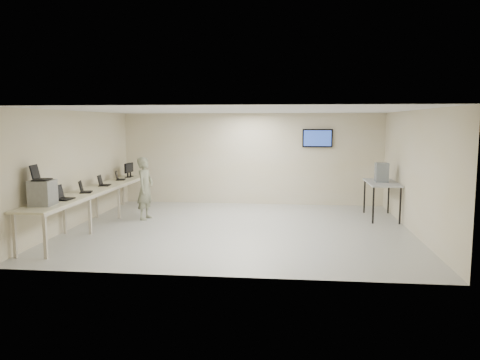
# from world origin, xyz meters

# --- Properties ---
(room) EXTENTS (8.01, 7.01, 2.81)m
(room) POSITION_xyz_m (0.03, 0.06, 1.41)
(room) COLOR #A6A6A5
(room) RESTS_ON ground
(workbench) EXTENTS (0.76, 6.00, 0.90)m
(workbench) POSITION_xyz_m (-3.59, 0.00, 0.83)
(workbench) COLOR #C0B88E
(workbench) RESTS_ON ground
(equipment_box) EXTENTS (0.45, 0.50, 0.50)m
(equipment_box) POSITION_xyz_m (-3.65, -2.23, 1.15)
(equipment_box) COLOR gray
(equipment_box) RESTS_ON workbench
(laptop_on_box) EXTENTS (0.37, 0.42, 0.30)m
(laptop_on_box) POSITION_xyz_m (-3.71, -2.23, 1.47)
(laptop_on_box) COLOR black
(laptop_on_box) RESTS_ON equipment_box
(laptop_0) EXTENTS (0.34, 0.40, 0.31)m
(laptop_0) POSITION_xyz_m (-3.60, -1.56, 0.98)
(laptop_0) COLOR black
(laptop_0) RESTS_ON workbench
(laptop_1) EXTENTS (0.37, 0.40, 0.27)m
(laptop_1) POSITION_xyz_m (-3.59, -0.53, 0.97)
(laptop_1) COLOR black
(laptop_1) RESTS_ON workbench
(laptop_2) EXTENTS (0.33, 0.38, 0.27)m
(laptop_2) POSITION_xyz_m (-3.62, 0.66, 0.97)
(laptop_2) COLOR black
(laptop_2) RESTS_ON workbench
(laptop_3) EXTENTS (0.33, 0.37, 0.25)m
(laptop_3) POSITION_xyz_m (-3.64, 1.87, 0.97)
(laptop_3) COLOR black
(laptop_3) RESTS_ON workbench
(monitor_near) EXTENTS (0.19, 0.43, 0.42)m
(monitor_near) POSITION_xyz_m (-3.60, 2.48, 1.16)
(monitor_near) COLOR black
(monitor_near) RESTS_ON workbench
(monitor_far) EXTENTS (0.18, 0.42, 0.41)m
(monitor_far) POSITION_xyz_m (-3.60, 2.71, 1.15)
(monitor_far) COLOR black
(monitor_far) RESTS_ON workbench
(soldier) EXTENTS (0.48, 0.65, 1.63)m
(soldier) POSITION_xyz_m (-2.56, 0.87, 0.81)
(soldier) COLOR #666D54
(soldier) RESTS_ON ground
(side_table) EXTENTS (0.75, 1.62, 0.97)m
(side_table) POSITION_xyz_m (3.60, 1.65, 0.90)
(side_table) COLOR #A3A3A3
(side_table) RESTS_ON ground
(storage_bins) EXTENTS (0.32, 0.35, 0.50)m
(storage_bins) POSITION_xyz_m (3.58, 1.65, 1.22)
(storage_bins) COLOR gray
(storage_bins) RESTS_ON side_table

